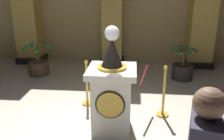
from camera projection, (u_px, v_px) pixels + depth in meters
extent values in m
cube|color=silver|center=(112.00, 103.00, 4.12)|extent=(0.64, 0.64, 1.05)
cube|color=silver|center=(112.00, 71.00, 3.93)|extent=(0.80, 0.80, 0.10)
cylinder|color=gold|center=(110.00, 105.00, 3.76)|extent=(0.43, 0.03, 0.43)
cylinder|color=black|center=(110.00, 105.00, 3.77)|extent=(0.48, 0.01, 0.48)
cylinder|color=gold|center=(112.00, 67.00, 3.91)|extent=(0.48, 0.48, 0.04)
cone|color=black|center=(112.00, 52.00, 3.83)|extent=(0.35, 0.35, 0.46)
cylinder|color=gold|center=(112.00, 39.00, 3.76)|extent=(0.03, 0.03, 0.06)
sphere|color=silver|center=(112.00, 33.00, 3.73)|extent=(0.24, 0.24, 0.24)
cylinder|color=gold|center=(162.00, 114.00, 4.77)|extent=(0.24, 0.24, 0.03)
cylinder|color=gold|center=(164.00, 93.00, 4.62)|extent=(0.05, 0.05, 0.96)
sphere|color=gold|center=(166.00, 68.00, 4.45)|extent=(0.08, 0.08, 0.08)
cylinder|color=gold|center=(88.00, 103.00, 5.24)|extent=(0.24, 0.24, 0.03)
cylinder|color=gold|center=(87.00, 85.00, 5.10)|extent=(0.05, 0.05, 0.91)
sphere|color=gold|center=(86.00, 62.00, 4.94)|extent=(0.08, 0.08, 0.08)
cylinder|color=#591419|center=(144.00, 76.00, 4.64)|extent=(0.21, 0.80, 0.22)
cylinder|color=#591419|center=(105.00, 71.00, 4.87)|extent=(0.21, 0.80, 0.22)
sphere|color=#591419|center=(124.00, 78.00, 4.78)|extent=(0.04, 0.04, 0.04)
cube|color=black|center=(33.00, 58.00, 8.34)|extent=(0.84, 0.84, 0.20)
cube|color=gold|center=(27.00, 1.00, 7.73)|extent=(0.73, 0.73, 4.00)
cube|color=black|center=(197.00, 62.00, 7.85)|extent=(0.85, 0.85, 0.20)
cube|color=gold|center=(204.00, 2.00, 7.24)|extent=(0.74, 0.74, 4.00)
cube|color=black|center=(112.00, 60.00, 8.09)|extent=(0.73, 0.73, 0.20)
cube|color=gold|center=(112.00, 2.00, 7.49)|extent=(0.64, 0.64, 4.00)
cylinder|color=#4C3828|center=(39.00, 68.00, 7.00)|extent=(0.58, 0.58, 0.38)
cylinder|color=brown|center=(38.00, 56.00, 6.89)|extent=(0.08, 0.08, 0.34)
cone|color=#2D662D|center=(44.00, 44.00, 6.80)|extent=(0.42, 0.17, 0.34)
cone|color=#2D662D|center=(41.00, 43.00, 6.97)|extent=(0.18, 0.44, 0.29)
cone|color=#2D662D|center=(33.00, 43.00, 6.93)|extent=(0.34, 0.35, 0.37)
cone|color=#2D662D|center=(29.00, 46.00, 6.66)|extent=(0.36, 0.37, 0.33)
cone|color=#2D662D|center=(37.00, 46.00, 6.59)|extent=(0.23, 0.42, 0.34)
cylinder|color=#2D2823|center=(182.00, 72.00, 6.64)|extent=(0.56, 0.56, 0.40)
cylinder|color=brown|center=(183.00, 59.00, 6.52)|extent=(0.08, 0.08, 0.34)
cone|color=#265928|center=(191.00, 48.00, 6.38)|extent=(0.37, 0.16, 0.25)
cone|color=#265928|center=(187.00, 47.00, 6.56)|extent=(0.23, 0.35, 0.27)
cone|color=#265928|center=(180.00, 47.00, 6.58)|extent=(0.23, 0.35, 0.28)
cone|color=#265928|center=(178.00, 48.00, 6.46)|extent=(0.37, 0.16, 0.24)
cone|color=#265928|center=(182.00, 49.00, 6.30)|extent=(0.25, 0.34, 0.29)
cone|color=#265928|center=(189.00, 49.00, 6.27)|extent=(0.21, 0.32, 0.33)
sphere|color=brown|center=(209.00, 103.00, 1.68)|extent=(0.23, 0.23, 0.23)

